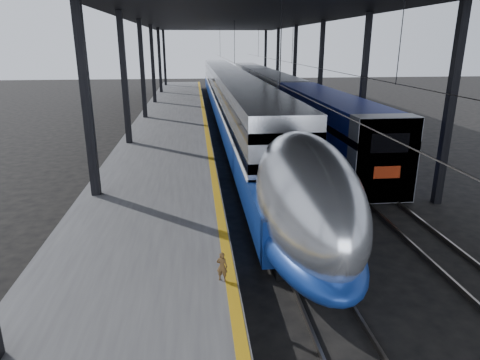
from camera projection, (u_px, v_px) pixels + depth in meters
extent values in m
plane|color=black|center=(245.00, 266.00, 14.36)|extent=(160.00, 160.00, 0.00)
cube|color=#4C4C4F|center=(170.00, 134.00, 32.79)|extent=(6.00, 80.00, 1.00)
cube|color=#CC9513|center=(206.00, 127.00, 32.92)|extent=(0.30, 80.00, 0.01)
cube|color=slate|center=(232.00, 138.00, 33.40)|extent=(0.08, 80.00, 0.16)
cube|color=slate|center=(250.00, 137.00, 33.55)|extent=(0.08, 80.00, 0.16)
cube|color=slate|center=(294.00, 136.00, 33.91)|extent=(0.08, 80.00, 0.16)
cube|color=slate|center=(312.00, 136.00, 34.05)|extent=(0.08, 80.00, 0.16)
cube|color=black|center=(88.00, 112.00, 17.14)|extent=(0.35, 0.35, 9.00)
cube|color=black|center=(450.00, 106.00, 18.69)|extent=(0.35, 0.35, 9.00)
cube|color=black|center=(125.00, 88.00, 26.61)|extent=(0.35, 0.35, 9.00)
cube|color=black|center=(363.00, 85.00, 28.15)|extent=(0.35, 0.35, 9.00)
cube|color=black|center=(143.00, 76.00, 36.07)|extent=(0.35, 0.35, 9.00)
cube|color=black|center=(320.00, 74.00, 37.62)|extent=(0.35, 0.35, 9.00)
cube|color=black|center=(153.00, 69.00, 45.54)|extent=(0.35, 0.35, 9.00)
cube|color=black|center=(295.00, 68.00, 47.09)|extent=(0.35, 0.35, 9.00)
cube|color=black|center=(160.00, 65.00, 55.01)|extent=(0.35, 0.35, 9.00)
cube|color=black|center=(278.00, 64.00, 56.56)|extent=(0.35, 0.35, 9.00)
cube|color=black|center=(165.00, 61.00, 64.48)|extent=(0.35, 0.35, 9.00)
cube|color=black|center=(265.00, 61.00, 66.02)|extent=(0.35, 0.35, 9.00)
cube|color=black|center=(239.00, 12.00, 30.66)|extent=(18.00, 75.00, 0.45)
cylinder|color=slate|center=(241.00, 66.00, 31.82)|extent=(0.03, 74.00, 0.03)
cylinder|color=slate|center=(306.00, 66.00, 32.32)|extent=(0.03, 74.00, 0.03)
cube|color=silver|center=(229.00, 91.00, 43.82)|extent=(3.05, 57.00, 4.20)
cube|color=navy|center=(230.00, 106.00, 42.81)|extent=(3.13, 62.00, 1.63)
cube|color=silver|center=(229.00, 96.00, 43.97)|extent=(3.15, 57.00, 0.11)
cube|color=black|center=(228.00, 79.00, 43.46)|extent=(3.09, 57.00, 0.44)
cube|color=black|center=(229.00, 91.00, 43.82)|extent=(3.09, 57.00, 0.44)
ellipsoid|color=silver|center=(305.00, 199.00, 14.05)|extent=(3.05, 8.40, 4.20)
ellipsoid|color=navy|center=(304.00, 232.00, 14.42)|extent=(3.13, 8.40, 1.79)
ellipsoid|color=black|center=(331.00, 203.00, 11.33)|extent=(1.58, 2.20, 0.95)
cube|color=black|center=(302.00, 255.00, 14.68)|extent=(2.31, 2.60, 0.40)
cube|color=black|center=(238.00, 131.00, 35.51)|extent=(2.31, 2.60, 0.40)
cube|color=navy|center=(328.00, 125.00, 27.64)|extent=(2.89, 18.00, 3.92)
cube|color=#93969B|center=(382.00, 159.00, 19.68)|extent=(2.94, 1.20, 3.97)
cube|color=black|center=(390.00, 143.00, 18.83)|extent=(1.75, 0.06, 0.88)
cube|color=#A4270C|center=(387.00, 172.00, 19.24)|extent=(1.24, 0.06, 0.57)
cube|color=#93969B|center=(274.00, 93.00, 45.63)|extent=(2.89, 18.00, 3.92)
cube|color=#93969B|center=(251.00, 79.00, 63.62)|extent=(2.89, 18.00, 3.92)
cube|color=black|center=(359.00, 181.00, 22.53)|extent=(2.27, 2.40, 0.36)
cube|color=black|center=(279.00, 115.00, 43.36)|extent=(2.27, 2.40, 0.36)
imported|color=#543A1C|center=(222.00, 266.00, 11.48)|extent=(0.36, 0.30, 0.84)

